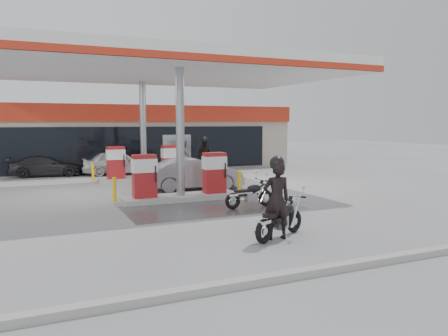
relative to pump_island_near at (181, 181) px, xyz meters
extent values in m
plane|color=gray|center=(0.00, -2.00, -0.71)|extent=(90.00, 90.00, 0.00)
cube|color=#4C4C4F|center=(0.50, -2.00, -0.71)|extent=(6.00, 3.00, 0.00)
cylinder|color=#38383A|center=(2.00, -4.00, -0.71)|extent=(0.70, 0.70, 0.01)
cube|color=gray|center=(0.00, -9.00, -0.64)|extent=(28.00, 0.25, 0.15)
cube|color=#B8B09A|center=(0.00, 14.00, 1.29)|extent=(22.00, 8.00, 4.00)
cube|color=black|center=(0.00, 9.97, 0.69)|extent=(18.00, 0.10, 2.60)
cube|color=red|center=(0.00, 9.90, 2.79)|extent=(22.00, 0.25, 1.00)
cube|color=navy|center=(7.00, 9.85, 2.79)|extent=(3.50, 0.12, 0.80)
cube|color=gray|center=(3.00, 9.93, 0.39)|extent=(1.80, 0.14, 2.20)
cube|color=silver|center=(0.00, 3.00, 4.59)|extent=(16.00, 10.00, 0.60)
cube|color=red|center=(0.00, -1.95, 4.41)|extent=(16.00, 0.12, 0.24)
cube|color=red|center=(0.00, 7.95, 4.41)|extent=(16.00, 0.12, 0.24)
cylinder|color=gray|center=(0.00, 0.00, 1.88)|extent=(0.32, 0.32, 5.00)
cylinder|color=gray|center=(0.00, 6.00, 1.88)|extent=(0.32, 0.32, 5.00)
cube|color=#9E9E99|center=(0.00, 0.00, -0.62)|extent=(4.50, 1.30, 0.18)
cube|color=maroon|center=(-1.40, 0.00, 0.27)|extent=(0.85, 0.48, 1.60)
cube|color=maroon|center=(1.40, 0.00, 0.27)|extent=(0.85, 0.48, 1.60)
cube|color=silver|center=(-1.40, 0.00, 0.67)|extent=(0.88, 0.52, 0.50)
cube|color=silver|center=(1.40, 0.00, 0.67)|extent=(0.88, 0.52, 0.50)
cylinder|color=#E7B80C|center=(-2.50, 0.00, -0.17)|extent=(0.14, 0.14, 0.90)
cylinder|color=#E7B80C|center=(2.50, 0.00, -0.17)|extent=(0.14, 0.14, 0.90)
cube|color=#9E9E99|center=(0.00, 6.00, -0.62)|extent=(4.50, 1.30, 0.18)
cube|color=maroon|center=(-1.40, 6.00, 0.27)|extent=(0.85, 0.48, 1.60)
cube|color=maroon|center=(1.40, 6.00, 0.27)|extent=(0.85, 0.48, 1.60)
cube|color=silver|center=(-1.40, 6.00, 0.67)|extent=(0.88, 0.52, 0.50)
cube|color=silver|center=(1.40, 6.00, 0.67)|extent=(0.88, 0.52, 0.50)
cylinder|color=#E7B80C|center=(-2.50, 6.00, -0.17)|extent=(0.14, 0.14, 0.90)
cylinder|color=#E7B80C|center=(2.50, 6.00, -0.17)|extent=(0.14, 0.14, 0.90)
torus|color=black|center=(1.23, -6.02, -0.40)|extent=(0.62, 0.41, 0.62)
torus|color=black|center=(-0.05, -6.66, -0.40)|extent=(0.62, 0.41, 0.62)
cube|color=gray|center=(0.63, -6.32, -0.32)|extent=(0.48, 0.41, 0.31)
cube|color=black|center=(0.49, -6.39, -0.21)|extent=(0.88, 0.51, 0.08)
ellipsoid|color=black|center=(0.77, -6.25, 0.02)|extent=(0.67, 0.56, 0.29)
cube|color=black|center=(0.30, -6.48, -0.05)|extent=(0.62, 0.48, 0.10)
cylinder|color=silver|center=(1.05, -6.11, 0.33)|extent=(0.38, 0.72, 0.04)
sphere|color=silver|center=(1.16, -6.06, 0.20)|extent=(0.19, 0.19, 0.19)
cylinder|color=silver|center=(0.10, -6.42, -0.42)|extent=(0.87, 0.49, 0.08)
imported|color=black|center=(0.45, -6.41, 0.29)|extent=(0.78, 0.55, 2.00)
torus|color=black|center=(2.36, -2.46, -0.42)|extent=(0.58, 0.16, 0.57)
torus|color=black|center=(1.04, -2.51, -0.42)|extent=(0.58, 0.16, 0.57)
cube|color=gray|center=(1.74, -2.48, -0.35)|extent=(0.39, 0.24, 0.29)
cube|color=black|center=(1.59, -2.49, -0.25)|extent=(0.86, 0.13, 0.08)
ellipsoid|color=black|center=(1.88, -2.48, -0.04)|extent=(0.55, 0.33, 0.27)
cube|color=black|center=(1.40, -2.50, -0.10)|extent=(0.53, 0.25, 0.10)
cylinder|color=silver|center=(2.17, -2.47, 0.25)|extent=(0.06, 0.73, 0.03)
sphere|color=silver|center=(2.28, -2.46, 0.13)|extent=(0.17, 0.17, 0.17)
cylinder|color=silver|center=(1.25, -2.37, -0.44)|extent=(0.86, 0.11, 0.08)
imported|color=#BCBCBE|center=(-0.67, 9.20, -0.02)|extent=(4.20, 2.12, 1.37)
imported|color=#57565B|center=(3.08, 8.80, 0.25)|extent=(0.81, 1.00, 1.92)
imported|color=gray|center=(1.36, 2.20, -0.01)|extent=(4.35, 1.81, 1.40)
imported|color=black|center=(-4.50, 10.00, -0.15)|extent=(4.02, 1.98, 1.12)
imported|color=black|center=(4.15, 8.20, 0.29)|extent=(1.24, 1.06, 2.00)
camera|label=1|loc=(-5.14, -15.82, 2.25)|focal=35.00mm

